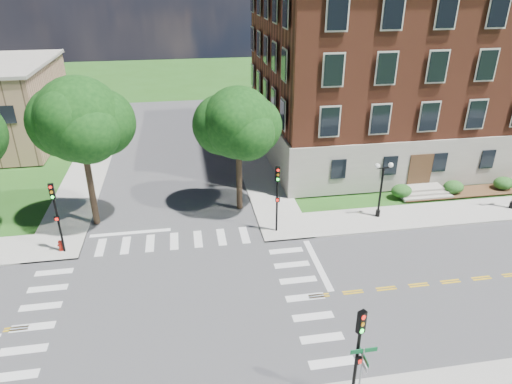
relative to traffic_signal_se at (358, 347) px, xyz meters
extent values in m
plane|color=#245116|center=(-7.30, 7.07, -3.19)|extent=(160.00, 160.00, 0.00)
cube|color=#3D3D3F|center=(-7.30, 7.07, -3.18)|extent=(90.00, 12.00, 0.01)
cube|color=#3D3D3F|center=(-7.30, 7.07, -3.18)|extent=(12.00, 90.00, 0.01)
cube|color=#9E9B93|center=(15.70, 14.82, -3.13)|extent=(34.00, 3.50, 0.12)
cube|color=#9E9B93|center=(0.45, 30.07, -3.13)|extent=(3.50, 34.00, 0.12)
cube|color=#9E9B93|center=(-15.05, 30.07, -3.13)|extent=(3.50, 34.00, 0.12)
cube|color=silver|center=(1.50, 10.07, -3.19)|extent=(0.40, 5.50, 0.00)
cube|color=#9B9589|center=(16.70, 29.07, -0.97)|extent=(30.00, 20.00, 4.20)
cube|color=brown|center=(16.70, 29.07, 7.03)|extent=(29.55, 19.70, 11.80)
cube|color=#472D19|center=(12.70, 19.03, -1.37)|extent=(2.00, 0.10, 2.80)
cylinder|color=#302118|center=(-12.77, 17.55, -0.63)|extent=(0.44, 0.44, 4.87)
sphere|color=black|center=(-12.77, 17.55, 4.63)|extent=(5.65, 5.65, 5.65)
cylinder|color=#302118|center=(-2.30, 18.21, -0.99)|extent=(0.44, 0.44, 4.16)
sphere|color=black|center=(-2.30, 18.21, 3.67)|extent=(5.16, 5.16, 5.16)
cylinder|color=black|center=(0.00, 0.02, -1.17)|extent=(0.14, 0.14, 3.80)
cube|color=black|center=(0.00, 0.02, 1.23)|extent=(0.38, 0.33, 1.00)
cylinder|color=red|center=(0.00, -0.11, 1.56)|extent=(0.18, 0.12, 0.18)
cylinder|color=orange|center=(0.00, -0.11, 1.23)|extent=(0.18, 0.12, 0.18)
cylinder|color=#19E533|center=(0.00, -0.11, 0.90)|extent=(0.18, 0.12, 0.18)
cube|color=black|center=(0.00, -0.16, -0.57)|extent=(0.32, 0.23, 0.30)
cylinder|color=black|center=(-0.23, 14.35, -1.17)|extent=(0.14, 0.14, 3.80)
cube|color=black|center=(-0.23, 14.35, 1.23)|extent=(0.38, 0.32, 1.00)
cylinder|color=red|center=(-0.23, 14.22, 1.56)|extent=(0.19, 0.11, 0.18)
cylinder|color=orange|center=(-0.23, 14.22, 1.23)|extent=(0.19, 0.11, 0.18)
cylinder|color=#19E533|center=(-0.23, 14.22, 0.90)|extent=(0.19, 0.11, 0.18)
cube|color=black|center=(-0.23, 14.17, -0.57)|extent=(0.32, 0.22, 0.30)
cylinder|color=black|center=(-14.30, 14.03, -1.17)|extent=(0.14, 0.14, 3.80)
cube|color=black|center=(-14.30, 14.03, 1.23)|extent=(0.35, 0.27, 1.00)
cylinder|color=red|center=(-14.30, 13.90, 1.56)|extent=(0.19, 0.08, 0.18)
cylinder|color=orange|center=(-14.30, 13.90, 1.23)|extent=(0.19, 0.08, 0.18)
cylinder|color=#19E533|center=(-14.30, 13.90, 0.90)|extent=(0.19, 0.08, 0.18)
cube|color=black|center=(-14.30, 13.85, -0.57)|extent=(0.32, 0.17, 0.30)
cylinder|color=black|center=(7.59, 15.17, -2.82)|extent=(0.32, 0.32, 0.50)
cylinder|color=black|center=(7.59, 15.17, -1.17)|extent=(0.16, 0.16, 3.80)
cube|color=black|center=(7.59, 15.17, 0.78)|extent=(1.00, 0.06, 0.06)
sphere|color=white|center=(7.09, 15.17, 0.98)|extent=(0.36, 0.36, 0.36)
sphere|color=white|center=(8.09, 15.17, 0.98)|extent=(0.36, 0.36, 0.36)
cylinder|color=black|center=(18.20, 14.71, -2.82)|extent=(0.32, 0.32, 0.50)
cylinder|color=gray|center=(0.17, -0.17, -1.52)|extent=(0.07, 0.07, 3.10)
cube|color=#0B5B2D|center=(0.17, -0.17, -0.07)|extent=(1.10, 0.03, 0.20)
cube|color=#0B5B2D|center=(0.17, -0.17, -0.32)|extent=(0.03, 1.10, 0.20)
cube|color=silver|center=(0.22, -0.17, -0.77)|extent=(0.03, 0.75, 0.25)
cylinder|color=#A7150C|center=(-14.52, 14.18, -3.02)|extent=(0.32, 0.32, 0.10)
cylinder|color=#A7150C|center=(-14.52, 14.18, -2.77)|extent=(0.22, 0.22, 0.60)
sphere|color=#A7150C|center=(-14.52, 14.18, -2.44)|extent=(0.24, 0.24, 0.24)
cylinder|color=#A7150C|center=(-14.52, 14.18, -2.69)|extent=(0.35, 0.12, 0.12)
cylinder|color=#A7150C|center=(-14.52, 14.18, -2.69)|extent=(0.12, 0.35, 0.12)
camera|label=1|loc=(-6.16, -12.58, 13.20)|focal=32.00mm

